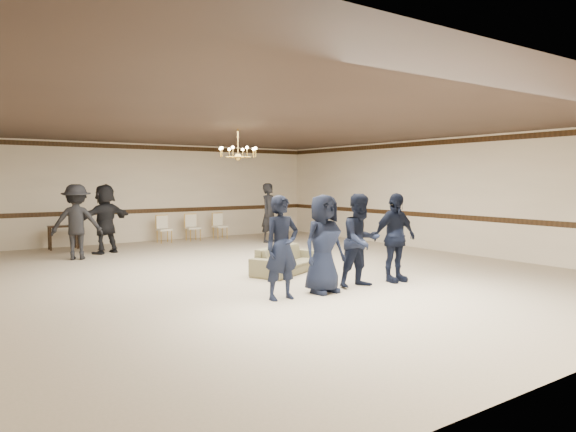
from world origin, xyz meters
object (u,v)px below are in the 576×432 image
object	(u,v)px
boy_c	(361,241)
banquet_chair_mid	(193,228)
boy_d	(395,237)
banquet_chair_right	(220,226)
adult_left	(77,222)
adult_right	(269,213)
banquet_chair_left	(164,229)
console_table	(63,237)
adult_mid	(105,219)
boy_b	(324,244)
settee	(288,259)
boy_a	(282,248)
chandelier	(238,143)

from	to	relation	value
boy_c	banquet_chair_mid	distance (m)	8.73
boy_d	banquet_chair_right	bearing A→B (deg)	89.31
adult_left	adult_right	bearing A→B (deg)	-157.87
banquet_chair_left	console_table	bearing A→B (deg)	174.25
console_table	banquet_chair_right	bearing A→B (deg)	1.94
adult_left	adult_mid	distance (m)	1.14
boy_b	adult_left	bearing A→B (deg)	107.40
adult_mid	adult_right	size ratio (longest dim) A/B	1.00
banquet_chair_left	adult_right	bearing A→B (deg)	-33.53
settee	adult_left	world-z (taller)	adult_left
adult_right	banquet_chair_left	bearing A→B (deg)	124.42
adult_mid	banquet_chair_left	xyz separation A→B (m)	(2.22, 1.37, -0.52)
adult_left	banquet_chair_mid	world-z (taller)	adult_left
settee	banquet_chair_left	distance (m)	6.66
adult_left	banquet_chair_mid	bearing A→B (deg)	-134.08
boy_b	adult_left	distance (m)	7.17
boy_d	banquet_chair_mid	world-z (taller)	boy_d
boy_d	banquet_chair_right	size ratio (longest dim) A/B	2.02
banquet_chair_mid	banquet_chair_right	bearing A→B (deg)	5.38
boy_c	adult_mid	bearing A→B (deg)	112.78
boy_a	banquet_chair_mid	xyz separation A→B (m)	(2.32, 8.71, -0.45)
boy_c	settee	distance (m)	2.15
adult_right	banquet_chair_right	world-z (taller)	adult_right
adult_right	console_table	world-z (taller)	adult_right
banquet_chair_left	adult_mid	bearing A→B (deg)	-150.30
boy_d	adult_mid	xyz separation A→B (m)	(-3.60, 7.34, 0.07)
adult_mid	banquet_chair_left	distance (m)	2.66
boy_c	banquet_chair_mid	size ratio (longest dim) A/B	2.02
boy_a	adult_right	bearing A→B (deg)	59.55
settee	chandelier	bearing A→B (deg)	82.40
chandelier	boy_b	bearing A→B (deg)	-93.29
boy_d	console_table	bearing A→B (deg)	119.57
boy_a	console_table	bearing A→B (deg)	101.41
adult_left	settee	bearing A→B (deg)	145.38
adult_mid	console_table	xyz separation A→B (m)	(-0.78, 1.57, -0.61)
banquet_chair_left	boy_d	bearing A→B (deg)	-82.93
chandelier	boy_d	xyz separation A→B (m)	(1.60, -3.45, -1.99)
boy_d	adult_mid	distance (m)	8.17
chandelier	boy_c	xyz separation A→B (m)	(0.70, -3.45, -1.99)
adult_left	boy_d	bearing A→B (deg)	143.42
boy_c	adult_mid	world-z (taller)	adult_mid
banquet_chair_left	banquet_chair_mid	xyz separation A→B (m)	(1.00, 0.00, 0.00)
boy_a	banquet_chair_right	bearing A→B (deg)	69.86
adult_left	banquet_chair_left	size ratio (longest dim) A/B	2.19
boy_b	adult_mid	xyz separation A→B (m)	(-1.80, 7.34, 0.07)
adult_right	settee	bearing A→B (deg)	-142.50
boy_a	adult_right	size ratio (longest dim) A/B	0.92
boy_a	console_table	world-z (taller)	boy_a
boy_d	banquet_chair_mid	size ratio (longest dim) A/B	2.02
adult_left	chandelier	bearing A→B (deg)	151.60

